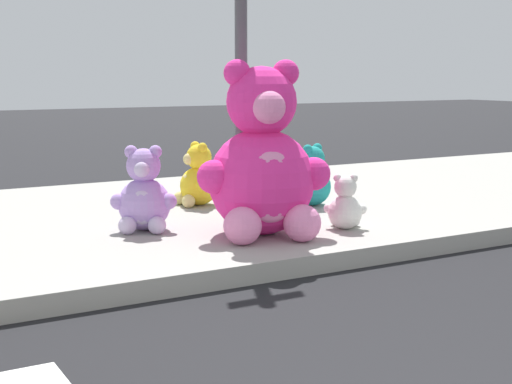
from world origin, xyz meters
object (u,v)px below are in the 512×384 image
plush_pink_large (263,166)px  plush_yellow (197,180)px  plush_teal (311,181)px  plush_lavender (144,197)px  plush_white (345,207)px  sign_pole (241,29)px

plush_pink_large → plush_yellow: size_ratio=2.24×
plush_teal → plush_pink_large: bearing=-139.2°
plush_pink_large → plush_lavender: bearing=140.2°
plush_pink_large → plush_white: size_ratio=3.00×
plush_pink_large → plush_white: bearing=-10.4°
plush_lavender → plush_yellow: size_ratio=1.13×
plush_white → plush_lavender: plush_lavender is taller
plush_white → plush_yellow: (-0.59, 1.69, 0.06)m
plush_pink_large → plush_yellow: plush_pink_large is taller
plush_white → plush_pink_large: bearing=169.6°
plush_pink_large → plush_teal: plush_pink_large is taller
plush_white → plush_yellow: size_ratio=0.75×
plush_teal → plush_white: bearing=-109.4°
plush_teal → plush_yellow: bearing=149.7°
plush_teal → plush_lavender: (-1.91, -0.33, 0.04)m
sign_pole → plush_yellow: sign_pole is taller
plush_white → plush_lavender: bearing=152.7°
sign_pole → plush_lavender: (-0.91, 0.06, -1.41)m
sign_pole → plush_teal: 1.80m
plush_teal → plush_lavender: bearing=-170.3°
plush_pink_large → plush_lavender: (-0.78, 0.65, -0.28)m
plush_pink_large → plush_teal: (1.13, 0.98, -0.32)m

